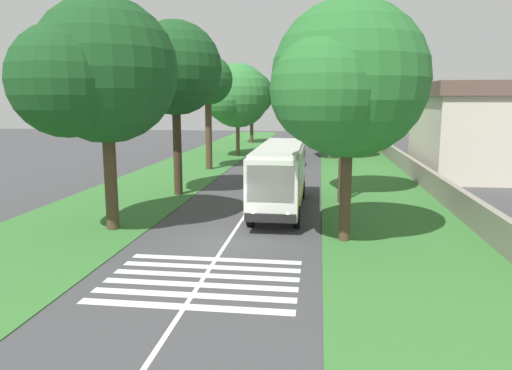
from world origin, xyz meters
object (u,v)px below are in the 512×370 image
object	(u,v)px
roadside_tree_right_0	(347,71)
trailing_car_3	(302,139)
trailing_car_0	(293,159)
roadside_tree_left_3	(207,82)
coach_bus	(280,173)
utility_pole	(341,133)
roadside_tree_left_1	(236,97)
roadside_tree_right_1	(330,92)
trailing_car_2	(275,144)
trailing_car_1	(271,149)
roadside_tree_left_2	(251,95)
roadside_tree_right_4	(345,83)
roadside_tree_right_2	(332,89)
roadside_tree_right_3	(338,93)
roadside_tree_left_4	(100,75)
roadside_building	(480,129)
roadside_tree_left_0	(175,71)

from	to	relation	value
roadside_tree_right_0	trailing_car_3	bearing A→B (deg)	6.04
trailing_car_0	roadside_tree_right_0	world-z (taller)	roadside_tree_right_0
trailing_car_0	trailing_car_3	size ratio (longest dim) A/B	1.00
trailing_car_0	roadside_tree_left_3	distance (m)	11.06
coach_bus	utility_pole	size ratio (longest dim) A/B	1.36
roadside_tree_left_1	roadside_tree_right_1	xyz separation A→B (m)	(-1.05, -10.37, 0.56)
trailing_car_2	coach_bus	bearing A→B (deg)	-174.22
trailing_car_1	roadside_tree_left_1	bearing A→B (deg)	111.59
coach_bus	roadside_tree_left_2	xyz separation A→B (m)	(43.81, 7.95, 4.87)
roadside_tree_left_2	roadside_tree_right_4	size ratio (longest dim) A/B	0.99
coach_bus	trailing_car_0	distance (m)	19.16
roadside_tree_right_2	roadside_tree_right_3	world-z (taller)	roadside_tree_right_3
roadside_tree_right_0	utility_pole	bearing A→B (deg)	171.11
trailing_car_2	roadside_tree_left_4	size ratio (longest dim) A/B	0.39
trailing_car_2	roadside_tree_left_3	distance (m)	21.39
roadside_tree_left_1	roadside_building	distance (m)	25.53
trailing_car_1	roadside_building	size ratio (longest dim) A/B	0.33
trailing_car_1	utility_pole	distance (m)	27.16
roadside_tree_left_3	roadside_building	xyz separation A→B (m)	(-0.30, -23.36, -4.00)
trailing_car_3	roadside_building	size ratio (longest dim) A/B	0.33
roadside_tree_right_0	roadside_tree_left_1	bearing A→B (deg)	26.25
roadside_tree_right_1	trailing_car_3	bearing A→B (deg)	11.13
coach_bus	roadside_tree_right_1	xyz separation A→B (m)	(25.82, -3.22, 5.00)
trailing_car_1	roadside_tree_left_3	distance (m)	15.29
trailing_car_0	roadside_tree_left_4	bearing A→B (deg)	162.55
roadside_tree_left_2	utility_pole	bearing A→B (deg)	-164.58
roadside_tree_left_1	roadside_tree_right_0	xyz separation A→B (m)	(-22.29, -10.99, 1.50)
roadside_tree_right_4	utility_pole	distance (m)	8.71
trailing_car_1	roadside_tree_right_2	world-z (taller)	roadside_tree_right_2
trailing_car_0	roadside_tree_left_3	bearing A→B (deg)	114.40
trailing_car_3	roadside_tree_left_0	size ratio (longest dim) A/B	0.38
trailing_car_1	roadside_tree_left_0	world-z (taller)	roadside_tree_left_0
trailing_car_0	trailing_car_2	world-z (taller)	same
roadside_tree_left_2	roadside_tree_right_3	world-z (taller)	roadside_tree_right_3
trailing_car_0	roadside_tree_left_2	bearing A→B (deg)	17.27
roadside_tree_left_3	utility_pole	size ratio (longest dim) A/B	1.25
trailing_car_3	roadside_tree_left_3	size ratio (longest dim) A/B	0.42
trailing_car_3	coach_bus	bearing A→B (deg)	-179.61
trailing_car_1	trailing_car_3	bearing A→B (deg)	-11.49
trailing_car_3	roadside_tree_right_2	world-z (taller)	roadside_tree_right_2
utility_pole	roadside_tree_right_0	bearing A→B (deg)	-8.89
roadside_tree_left_0	roadside_building	xyz separation A→B (m)	(11.60, -22.64, -4.21)
roadside_tree_left_4	roadside_building	world-z (taller)	roadside_tree_left_4
roadside_tree_left_0	roadside_tree_left_3	size ratio (longest dim) A/B	1.10
roadside_tree_right_4	roadside_building	world-z (taller)	roadside_tree_right_4
roadside_tree_left_0	roadside_tree_right_3	size ratio (longest dim) A/B	1.02
roadside_tree_left_2	roadside_tree_right_1	bearing A→B (deg)	-148.16
trailing_car_1	coach_bus	bearing A→B (deg)	-173.14
utility_pole	roadside_tree_left_0	bearing A→B (deg)	82.51
roadside_tree_left_0	roadside_tree_right_1	distance (m)	24.43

